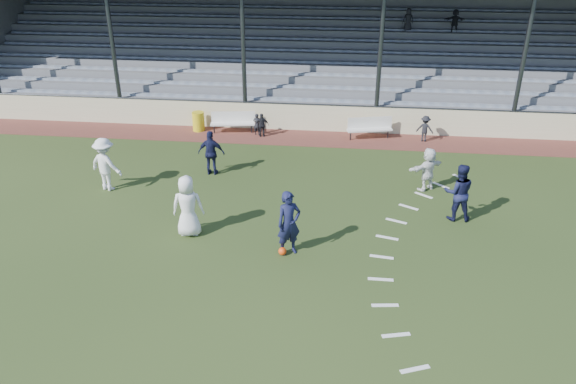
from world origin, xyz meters
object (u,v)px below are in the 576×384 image
object	(u,v)px
bench_left	(233,120)
football	(282,251)
player_white_lead	(188,206)
bench_right	(370,126)
player_navy_lead	(289,223)
trash_bin	(198,121)

from	to	relation	value
bench_left	football	world-z (taller)	bench_left
football	player_white_lead	xyz separation A→B (m)	(-3.03, 0.87, 0.87)
football	bench_right	bearing A→B (deg)	74.57
bench_left	bench_right	world-z (taller)	same
football	player_navy_lead	bearing A→B (deg)	39.58
trash_bin	football	xyz separation A→B (m)	(5.08, -9.97, -0.34)
player_white_lead	player_navy_lead	distance (m)	3.29
bench_right	trash_bin	world-z (taller)	bench_right
bench_right	player_navy_lead	bearing A→B (deg)	-118.15
bench_left	trash_bin	world-z (taller)	bench_left
trash_bin	player_white_lead	distance (m)	9.34
trash_bin	player_white_lead	bearing A→B (deg)	-77.32
bench_left	football	size ratio (longest dim) A/B	8.53
player_white_lead	player_navy_lead	xyz separation A→B (m)	(3.21, -0.73, 0.01)
trash_bin	football	world-z (taller)	trash_bin
bench_right	football	bearing A→B (deg)	-118.90
trash_bin	player_white_lead	world-z (taller)	player_white_lead
player_white_lead	football	bearing A→B (deg)	155.63
bench_right	player_white_lead	bearing A→B (deg)	-136.11
bench_right	player_navy_lead	xyz separation A→B (m)	(-2.54, -9.70, 0.41)
bench_right	player_white_lead	xyz separation A→B (m)	(-5.75, -8.97, 0.41)
football	player_navy_lead	xyz separation A→B (m)	(0.18, 0.14, 0.88)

